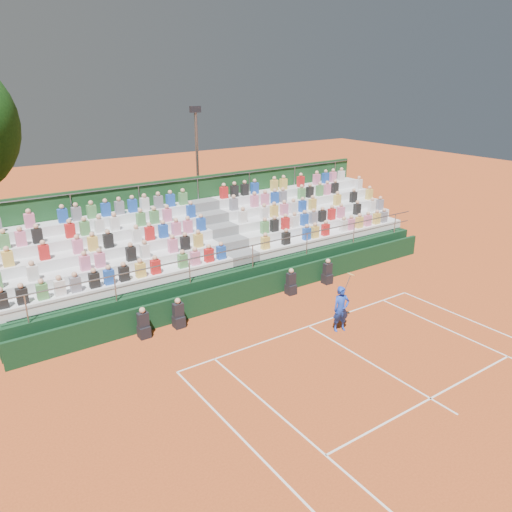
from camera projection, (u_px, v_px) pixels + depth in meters
ground at (309, 326)px, 18.85m from camera, size 90.00×90.00×0.00m
courtside_wall at (260, 287)px, 21.16m from camera, size 20.00×0.15×1.00m
line_officials at (242, 297)px, 20.18m from camera, size 9.27×0.40×1.19m
grandstand at (220, 253)px, 23.46m from camera, size 20.00×5.20×4.40m
tennis_player at (341, 309)px, 18.28m from camera, size 0.89×0.57×2.22m
floodlight_mast at (197, 162)px, 28.21m from camera, size 0.60×0.25×7.42m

